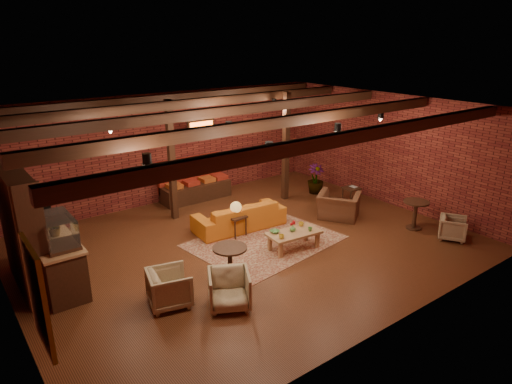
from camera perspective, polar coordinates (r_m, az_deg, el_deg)
floor at (r=10.88m, az=-0.92°, el=-6.70°), size 10.00×10.00×0.00m
ceiling at (r=9.92m, az=-1.02°, el=10.19°), size 10.00×8.00×0.02m
wall_back at (r=13.62m, az=-10.90°, el=5.45°), size 10.00×0.02×3.20m
wall_front at (r=7.63m, az=17.00°, el=-6.08°), size 10.00×0.02×3.20m
wall_left at (r=8.58m, az=-29.28°, el=-4.92°), size 0.02×8.00×3.20m
wall_right at (r=13.71m, az=16.31°, el=5.11°), size 0.02×8.00×3.20m
ceiling_beams at (r=9.94m, az=-1.01°, el=9.51°), size 9.80×6.40×0.22m
ceiling_pipe at (r=11.29m, az=-5.82°, el=9.40°), size 9.60×0.12×0.12m
post_left at (r=12.14m, az=-10.50°, el=3.82°), size 0.16×0.16×3.20m
post_right at (r=13.47m, az=3.75°, el=5.61°), size 0.16×0.16×3.20m
service_counter at (r=9.92m, az=-24.30°, el=-6.10°), size 0.80×2.50×1.60m
plant_counter at (r=9.96m, az=-24.34°, el=-3.37°), size 0.35×0.39×0.30m
shelving_hutch at (r=9.80m, az=-27.01°, el=-4.26°), size 0.52×2.00×2.40m
chalkboard_menu at (r=6.52m, az=-25.54°, el=-11.75°), size 0.08×0.96×1.46m
banquette at (r=13.79m, az=-7.56°, el=1.05°), size 2.10×0.70×1.00m
service_sign at (r=12.95m, az=-6.92°, el=8.36°), size 0.86×0.06×0.30m
ceiling_spotlights at (r=9.97m, az=-1.00°, el=8.26°), size 6.40×4.40×0.28m
rug at (r=11.08m, az=1.10°, el=-6.17°), size 3.66×2.98×0.01m
sofa at (r=11.69m, az=-2.11°, el=-2.97°), size 2.42×1.11×0.69m
coffee_table at (r=10.60m, az=4.68°, el=-5.24°), size 1.30×0.74×0.68m
side_table_lamp at (r=11.13m, az=-2.53°, el=-2.26°), size 0.47×0.47×0.90m
round_table_left at (r=9.26m, az=-3.27°, el=-8.20°), size 0.70×0.70×0.73m
armchair_a at (r=8.66m, az=-10.78°, el=-11.47°), size 0.85×0.88×0.76m
armchair_b at (r=8.48m, az=-3.39°, el=-11.85°), size 0.98×0.96×0.76m
armchair_right at (r=12.49m, az=10.32°, el=-1.19°), size 1.17×1.28×0.94m
side_table_book at (r=13.66m, az=11.85°, el=0.40°), size 0.46×0.46×0.51m
round_table_right at (r=12.29m, az=19.31°, el=-2.19°), size 0.64×0.64×0.75m
armchair_far at (r=12.09m, az=23.41°, el=-4.04°), size 0.81×0.80×0.62m
plant_tall at (r=14.12m, az=7.62°, el=5.20°), size 1.87×1.87×2.76m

